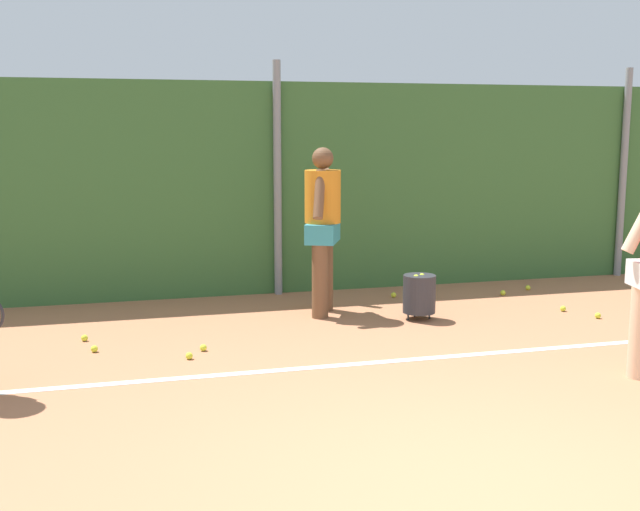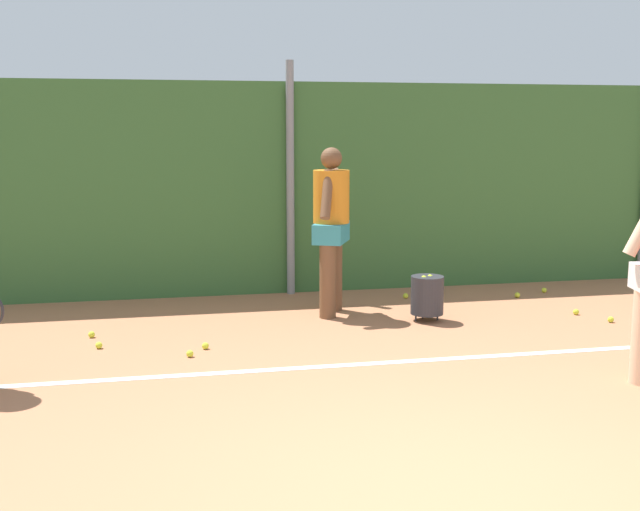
# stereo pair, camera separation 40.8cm
# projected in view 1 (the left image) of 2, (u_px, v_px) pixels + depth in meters

# --- Properties ---
(ground_plane) EXTENTS (26.63, 26.63, 0.00)m
(ground_plane) POSITION_uv_depth(u_px,v_px,m) (387.00, 399.00, 6.19)
(ground_plane) COLOR #B2704C
(hedge_fence_backdrop) EXTENTS (17.31, 0.25, 2.67)m
(hedge_fence_backdrop) POSITION_uv_depth(u_px,v_px,m) (275.00, 189.00, 10.03)
(hedge_fence_backdrop) COLOR #386633
(hedge_fence_backdrop) RESTS_ON ground_plane
(fence_post_center) EXTENTS (0.10, 0.10, 2.92)m
(fence_post_center) POSITION_uv_depth(u_px,v_px,m) (278.00, 180.00, 9.85)
(fence_post_center) COLOR gray
(fence_post_center) RESTS_ON ground_plane
(fence_post_right) EXTENTS (0.10, 0.10, 2.92)m
(fence_post_right) POSITION_uv_depth(u_px,v_px,m) (623.00, 174.00, 11.12)
(fence_post_right) COLOR gray
(fence_post_right) RESTS_ON ground_plane
(court_baseline_paint) EXTENTS (12.65, 0.10, 0.01)m
(court_baseline_paint) POSITION_uv_depth(u_px,v_px,m) (352.00, 364.00, 7.07)
(court_baseline_paint) COLOR white
(court_baseline_paint) RESTS_ON ground_plane
(player_backcourt_far) EXTENTS (0.52, 0.73, 1.89)m
(player_backcourt_far) POSITION_uv_depth(u_px,v_px,m) (323.00, 222.00, 8.84)
(player_backcourt_far) COLOR brown
(player_backcourt_far) RESTS_ON ground_plane
(ball_hopper) EXTENTS (0.36, 0.36, 0.51)m
(ball_hopper) POSITION_uv_depth(u_px,v_px,m) (419.00, 294.00, 8.69)
(ball_hopper) COLOR #2D2D33
(ball_hopper) RESTS_ON ground_plane
(tennis_ball_0) EXTENTS (0.07, 0.07, 0.07)m
(tennis_ball_0) POSITION_uv_depth(u_px,v_px,m) (528.00, 288.00, 10.30)
(tennis_ball_0) COLOR #CCDB33
(tennis_ball_0) RESTS_ON ground_plane
(tennis_ball_1) EXTENTS (0.07, 0.07, 0.07)m
(tennis_ball_1) POSITION_uv_depth(u_px,v_px,m) (203.00, 348.00, 7.50)
(tennis_ball_1) COLOR #CCDB33
(tennis_ball_1) RESTS_ON ground_plane
(tennis_ball_2) EXTENTS (0.07, 0.07, 0.07)m
(tennis_ball_2) POSITION_uv_depth(u_px,v_px,m) (394.00, 295.00, 9.86)
(tennis_ball_2) COLOR #CCDB33
(tennis_ball_2) RESTS_ON ground_plane
(tennis_ball_4) EXTENTS (0.07, 0.07, 0.07)m
(tennis_ball_4) POSITION_uv_depth(u_px,v_px,m) (563.00, 309.00, 9.11)
(tennis_ball_4) COLOR #CCDB33
(tennis_ball_4) RESTS_ON ground_plane
(tennis_ball_5) EXTENTS (0.07, 0.07, 0.07)m
(tennis_ball_5) POSITION_uv_depth(u_px,v_px,m) (94.00, 349.00, 7.46)
(tennis_ball_5) COLOR #CCDB33
(tennis_ball_5) RESTS_ON ground_plane
(tennis_ball_6) EXTENTS (0.07, 0.07, 0.07)m
(tennis_ball_6) POSITION_uv_depth(u_px,v_px,m) (598.00, 316.00, 8.78)
(tennis_ball_6) COLOR #CCDB33
(tennis_ball_6) RESTS_ON ground_plane
(tennis_ball_7) EXTENTS (0.07, 0.07, 0.07)m
(tennis_ball_7) POSITION_uv_depth(u_px,v_px,m) (503.00, 293.00, 9.99)
(tennis_ball_7) COLOR #CCDB33
(tennis_ball_7) RESTS_ON ground_plane
(tennis_ball_8) EXTENTS (0.07, 0.07, 0.07)m
(tennis_ball_8) POSITION_uv_depth(u_px,v_px,m) (189.00, 356.00, 7.23)
(tennis_ball_8) COLOR #CCDB33
(tennis_ball_8) RESTS_ON ground_plane
(tennis_ball_9) EXTENTS (0.07, 0.07, 0.07)m
(tennis_ball_9) POSITION_uv_depth(u_px,v_px,m) (85.00, 338.00, 7.84)
(tennis_ball_9) COLOR #CCDB33
(tennis_ball_9) RESTS_ON ground_plane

